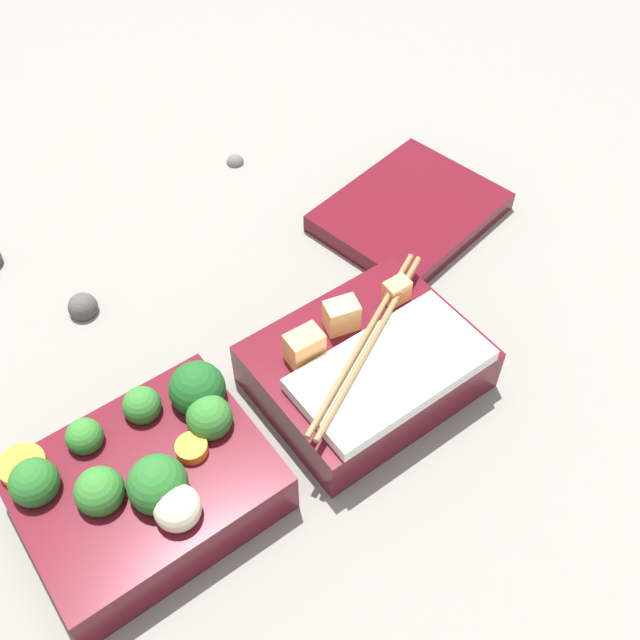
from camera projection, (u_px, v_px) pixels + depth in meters
ground_plane at (260, 436)px, 0.60m from camera, size 3.00×3.00×0.00m
bento_tray_vegetable at (145, 475)px, 0.55m from camera, size 0.18×0.14×0.08m
bento_tray_rice at (368, 366)px, 0.62m from camera, size 0.18×0.14×0.07m
bento_lid at (410, 212)px, 0.76m from camera, size 0.19×0.17×0.02m
pebble_1 at (83, 307)px, 0.68m from camera, size 0.03×0.03×0.03m
pebble_3 at (235, 159)px, 0.82m from camera, size 0.02×0.02×0.02m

